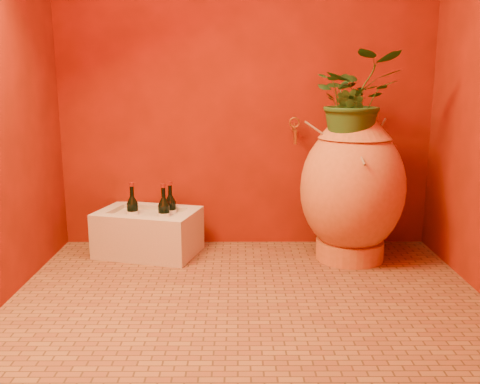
{
  "coord_description": "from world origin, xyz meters",
  "views": [
    {
      "loc": [
        -0.05,
        -2.61,
        1.14
      ],
      "look_at": [
        -0.04,
        0.35,
        0.5
      ],
      "focal_mm": 40.0,
      "sensor_mm": 36.0,
      "label": 1
    }
  ],
  "objects_px": {
    "stone_basin": "(148,233)",
    "wine_bottle_c": "(133,213)",
    "wall_tap": "(294,129)",
    "wine_bottle_b": "(164,215)",
    "wine_bottle_a": "(171,212)",
    "amphora": "(352,188)"
  },
  "relations": [
    {
      "from": "amphora",
      "to": "wall_tap",
      "type": "relative_size",
      "value": 5.47
    },
    {
      "from": "stone_basin",
      "to": "wine_bottle_c",
      "type": "distance_m",
      "value": 0.17
    },
    {
      "from": "amphora",
      "to": "wall_tap",
      "type": "distance_m",
      "value": 0.55
    },
    {
      "from": "amphora",
      "to": "stone_basin",
      "type": "relative_size",
      "value": 1.3
    },
    {
      "from": "stone_basin",
      "to": "wine_bottle_a",
      "type": "relative_size",
      "value": 2.29
    },
    {
      "from": "stone_basin",
      "to": "wine_bottle_b",
      "type": "distance_m",
      "value": 0.18
    },
    {
      "from": "stone_basin",
      "to": "wine_bottle_b",
      "type": "height_order",
      "value": "wine_bottle_b"
    },
    {
      "from": "wine_bottle_a",
      "to": "wall_tap",
      "type": "bearing_deg",
      "value": 7.86
    },
    {
      "from": "wine_bottle_c",
      "to": "wall_tap",
      "type": "bearing_deg",
      "value": 8.05
    },
    {
      "from": "wine_bottle_a",
      "to": "wall_tap",
      "type": "relative_size",
      "value": 1.83
    },
    {
      "from": "amphora",
      "to": "wine_bottle_b",
      "type": "bearing_deg",
      "value": 177.13
    },
    {
      "from": "stone_basin",
      "to": "wine_bottle_a",
      "type": "height_order",
      "value": "wine_bottle_a"
    },
    {
      "from": "wine_bottle_a",
      "to": "wall_tap",
      "type": "distance_m",
      "value": 0.98
    },
    {
      "from": "wine_bottle_c",
      "to": "stone_basin",
      "type": "bearing_deg",
      "value": -7.85
    },
    {
      "from": "wine_bottle_c",
      "to": "wall_tap",
      "type": "xyz_separation_m",
      "value": [
        1.06,
        0.15,
        0.53
      ]
    },
    {
      "from": "wall_tap",
      "to": "stone_basin",
      "type": "bearing_deg",
      "value": -170.32
    },
    {
      "from": "stone_basin",
      "to": "wine_bottle_c",
      "type": "height_order",
      "value": "wine_bottle_c"
    },
    {
      "from": "amphora",
      "to": "wine_bottle_b",
      "type": "distance_m",
      "value": 1.21
    },
    {
      "from": "stone_basin",
      "to": "wall_tap",
      "type": "height_order",
      "value": "wall_tap"
    },
    {
      "from": "amphora",
      "to": "stone_basin",
      "type": "xyz_separation_m",
      "value": [
        -1.3,
        0.1,
        -0.32
      ]
    },
    {
      "from": "stone_basin",
      "to": "wine_bottle_a",
      "type": "bearing_deg",
      "value": 19.61
    },
    {
      "from": "amphora",
      "to": "wine_bottle_c",
      "type": "bearing_deg",
      "value": 175.35
    }
  ]
}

